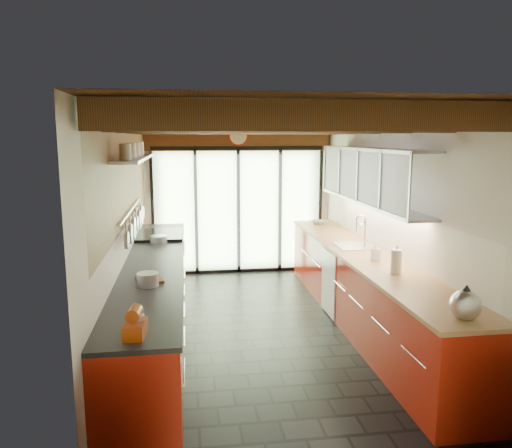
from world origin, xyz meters
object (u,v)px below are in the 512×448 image
Objects in this scene: stand_mixer at (135,324)px; paper_towel at (396,262)px; bowl at (319,222)px; soap_bottle at (376,252)px; kettle at (466,303)px.

paper_towel is at bearing 27.27° from stand_mixer.
stand_mixer is 1.13× the size of bowl.
bowl is (0.00, 3.08, -0.10)m from paper_towel.
soap_bottle is (2.54, 1.88, 0.02)m from stand_mixer.
stand_mixer is 2.86m from paper_towel.
paper_towel is at bearing -90.00° from bowl.
kettle reaches higher than bowl.
kettle is (2.54, -0.01, 0.04)m from stand_mixer.
stand_mixer is 5.07m from bowl.
kettle is 1.59× the size of soap_bottle.
kettle is at bearing -90.00° from soap_bottle.
kettle is at bearing -0.14° from stand_mixer.
bowl is (2.54, 4.39, -0.06)m from stand_mixer.
soap_bottle is (0.00, 0.57, -0.02)m from paper_towel.
paper_towel is 3.09m from bowl.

